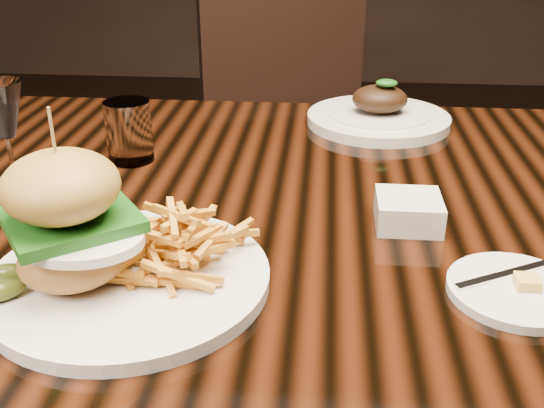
# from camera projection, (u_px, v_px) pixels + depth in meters

# --- Properties ---
(dining_table) EXTENTS (1.60, 0.90, 0.75)m
(dining_table) POSITION_uv_depth(u_px,v_px,m) (302.00, 251.00, 0.88)
(dining_table) COLOR black
(dining_table) RESTS_ON ground
(burger_plate) EXTENTS (0.29, 0.29, 0.20)m
(burger_plate) POSITION_uv_depth(u_px,v_px,m) (119.00, 243.00, 0.64)
(burger_plate) COLOR silver
(burger_plate) RESTS_ON dining_table
(side_saucer) EXTENTS (0.14, 0.14, 0.02)m
(side_saucer) POSITION_uv_depth(u_px,v_px,m) (516.00, 290.00, 0.64)
(side_saucer) COLOR silver
(side_saucer) RESTS_ON dining_table
(ramekin) EXTENTS (0.09, 0.09, 0.04)m
(ramekin) POSITION_uv_depth(u_px,v_px,m) (408.00, 211.00, 0.78)
(ramekin) COLOR silver
(ramekin) RESTS_ON dining_table
(wine_glass) EXTENTS (0.06, 0.06, 0.16)m
(wine_glass) POSITION_uv_depth(u_px,v_px,m) (3.00, 115.00, 0.81)
(wine_glass) COLOR white
(wine_glass) RESTS_ON dining_table
(water_tumbler) EXTENTS (0.07, 0.07, 0.09)m
(water_tumbler) POSITION_uv_depth(u_px,v_px,m) (129.00, 131.00, 0.96)
(water_tumbler) COLOR white
(water_tumbler) RESTS_ON dining_table
(far_dish) EXTENTS (0.25, 0.25, 0.08)m
(far_dish) POSITION_uv_depth(u_px,v_px,m) (379.00, 115.00, 1.13)
(far_dish) COLOR silver
(far_dish) RESTS_ON dining_table
(chair_far) EXTENTS (0.59, 0.60, 0.95)m
(chair_far) POSITION_uv_depth(u_px,v_px,m) (294.00, 132.00, 1.74)
(chair_far) COLOR black
(chair_far) RESTS_ON ground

